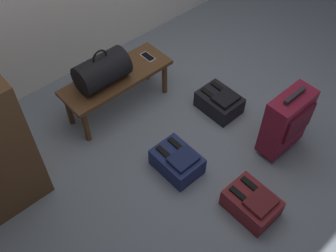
{
  "coord_description": "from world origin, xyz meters",
  "views": [
    {
      "loc": [
        -1.72,
        -1.33,
        2.65
      ],
      "look_at": [
        -0.33,
        0.2,
        0.25
      ],
      "focal_mm": 41.88,
      "sensor_mm": 36.0,
      "label": 1
    }
  ],
  "objects_px": {
    "bench": "(117,81)",
    "backpack_maroon": "(252,203)",
    "backpack_dark": "(219,102)",
    "cell_phone": "(148,57)",
    "backpack_navy": "(177,161)",
    "duffel_bag_black": "(102,71)",
    "suitcase_upright_burgundy": "(286,122)"
  },
  "relations": [
    {
      "from": "cell_phone",
      "to": "backpack_maroon",
      "type": "bearing_deg",
      "value": -100.85
    },
    {
      "from": "backpack_maroon",
      "to": "backpack_dark",
      "type": "bearing_deg",
      "value": 56.19
    },
    {
      "from": "bench",
      "to": "cell_phone",
      "type": "height_order",
      "value": "cell_phone"
    },
    {
      "from": "duffel_bag_black",
      "to": "backpack_navy",
      "type": "bearing_deg",
      "value": -86.77
    },
    {
      "from": "backpack_navy",
      "to": "bench",
      "type": "bearing_deg",
      "value": 84.76
    },
    {
      "from": "duffel_bag_black",
      "to": "backpack_dark",
      "type": "height_order",
      "value": "duffel_bag_black"
    },
    {
      "from": "cell_phone",
      "to": "backpack_dark",
      "type": "bearing_deg",
      "value": -65.52
    },
    {
      "from": "bench",
      "to": "backpack_maroon",
      "type": "height_order",
      "value": "bench"
    },
    {
      "from": "suitcase_upright_burgundy",
      "to": "backpack_dark",
      "type": "xyz_separation_m",
      "value": [
        -0.06,
        0.64,
        -0.23
      ]
    },
    {
      "from": "backpack_maroon",
      "to": "backpack_navy",
      "type": "xyz_separation_m",
      "value": [
        -0.15,
        0.64,
        0.0
      ]
    },
    {
      "from": "duffel_bag_black",
      "to": "backpack_dark",
      "type": "relative_size",
      "value": 1.16
    },
    {
      "from": "backpack_dark",
      "to": "cell_phone",
      "type": "bearing_deg",
      "value": 114.48
    },
    {
      "from": "bench",
      "to": "backpack_navy",
      "type": "xyz_separation_m",
      "value": [
        -0.08,
        -0.86,
        -0.23
      ]
    },
    {
      "from": "duffel_bag_black",
      "to": "backpack_maroon",
      "type": "xyz_separation_m",
      "value": [
        0.2,
        -1.51,
        -0.42
      ]
    },
    {
      "from": "backpack_dark",
      "to": "backpack_maroon",
      "type": "xyz_separation_m",
      "value": [
        -0.58,
        -0.87,
        0.0
      ]
    },
    {
      "from": "cell_phone",
      "to": "backpack_dark",
      "type": "xyz_separation_m",
      "value": [
        0.29,
        -0.64,
        -0.29
      ]
    },
    {
      "from": "backpack_navy",
      "to": "backpack_dark",
      "type": "bearing_deg",
      "value": 17.15
    },
    {
      "from": "suitcase_upright_burgundy",
      "to": "bench",
      "type": "bearing_deg",
      "value": 119.09
    },
    {
      "from": "bench",
      "to": "duffel_bag_black",
      "type": "bearing_deg",
      "value": 180.0
    },
    {
      "from": "bench",
      "to": "backpack_maroon",
      "type": "distance_m",
      "value": 1.53
    },
    {
      "from": "backpack_dark",
      "to": "backpack_maroon",
      "type": "height_order",
      "value": "same"
    },
    {
      "from": "cell_phone",
      "to": "backpack_maroon",
      "type": "relative_size",
      "value": 0.38
    },
    {
      "from": "bench",
      "to": "backpack_navy",
      "type": "relative_size",
      "value": 2.63
    },
    {
      "from": "backpack_dark",
      "to": "backpack_navy",
      "type": "relative_size",
      "value": 1.0
    },
    {
      "from": "suitcase_upright_burgundy",
      "to": "duffel_bag_black",
      "type": "bearing_deg",
      "value": 123.29
    },
    {
      "from": "bench",
      "to": "suitcase_upright_burgundy",
      "type": "relative_size",
      "value": 1.59
    },
    {
      "from": "bench",
      "to": "cell_phone",
      "type": "distance_m",
      "value": 0.37
    },
    {
      "from": "backpack_maroon",
      "to": "suitcase_upright_burgundy",
      "type": "bearing_deg",
      "value": 19.84
    },
    {
      "from": "suitcase_upright_burgundy",
      "to": "backpack_dark",
      "type": "relative_size",
      "value": 1.65
    },
    {
      "from": "bench",
      "to": "backpack_navy",
      "type": "height_order",
      "value": "bench"
    },
    {
      "from": "duffel_bag_black",
      "to": "backpack_maroon",
      "type": "distance_m",
      "value": 1.58
    },
    {
      "from": "backpack_maroon",
      "to": "backpack_navy",
      "type": "distance_m",
      "value": 0.66
    }
  ]
}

